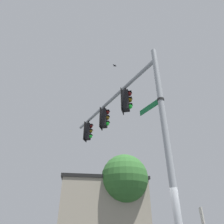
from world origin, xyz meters
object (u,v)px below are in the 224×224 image
Objects in this scene: traffic_light_mid_inner at (104,118)px; street_name_sign at (153,105)px; bird_flying at (115,66)px; traffic_light_nearest_pole at (126,100)px; traffic_light_mid_outer at (88,131)px.

traffic_light_mid_inner is 4.02m from street_name_sign.
bird_flying is at bearing -146.07° from street_name_sign.
traffic_light_nearest_pole is 1.34× the size of street_name_sign.
street_name_sign is at bearing 44.94° from traffic_light_mid_inner.
traffic_light_mid_outer is at bearing -134.99° from street_name_sign.
traffic_light_nearest_pole is at bearing 25.98° from bird_flying.
traffic_light_mid_outer is 5.40× the size of bird_flying.
traffic_light_nearest_pole is 5.40× the size of bird_flying.
street_name_sign is at bearing 45.01° from traffic_light_mid_outer.
traffic_light_mid_outer is at bearing -134.84° from traffic_light_mid_inner.
street_name_sign is at bearing 33.93° from bird_flying.
traffic_light_mid_inner is at bearing -135.06° from street_name_sign.
traffic_light_nearest_pole is 1.00× the size of traffic_light_mid_inner.
traffic_light_nearest_pole is 2.10m from traffic_light_mid_inner.
traffic_light_mid_inner and traffic_light_mid_outer have the same top height.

